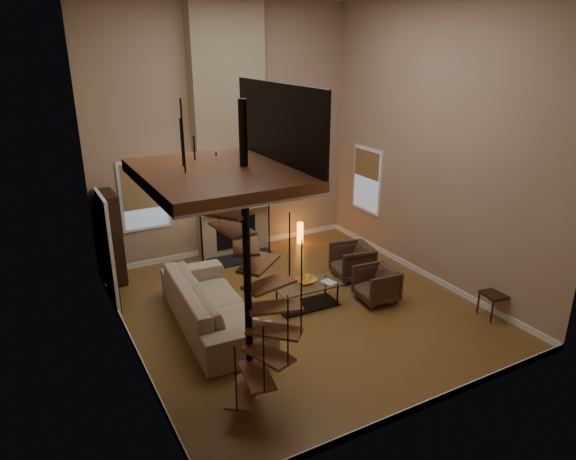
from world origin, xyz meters
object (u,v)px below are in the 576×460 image
floor_lamp (200,210)px  side_chair (500,289)px  sofa (212,304)px  accent_lamp (300,233)px  armchair_near (355,261)px  coffee_table (307,292)px  armchair_far (379,284)px  hutch (110,237)px

floor_lamp → side_chair: floor_lamp is taller
sofa → accent_lamp: (3.25, 2.62, -0.15)m
armchair_near → side_chair: (1.27, -2.56, 0.17)m
coffee_table → accent_lamp: bearing=62.4°
armchair_far → accent_lamp: bearing=-177.7°
armchair_near → armchair_far: (-0.23, -1.09, 0.00)m
hutch → side_chair: bearing=-40.0°
armchair_near → sofa: bearing=-71.9°
coffee_table → floor_lamp: (-1.19, 2.30, 1.13)m
sofa → accent_lamp: bearing=-47.8°
floor_lamp → side_chair: (3.99, -4.23, -0.89)m
hutch → armchair_near: (4.45, -2.23, -0.60)m
sofa → side_chair: bearing=-112.0°
floor_lamp → armchair_far: bearing=-47.8°
coffee_table → sofa: bearing=172.6°
sofa → armchair_far: (3.06, -0.69, -0.04)m
coffee_table → armchair_far: bearing=-19.4°
hutch → side_chair: (5.72, -4.79, -0.42)m
sofa → side_chair: 5.05m
armchair_near → accent_lamp: bearing=-167.7°
sofa → floor_lamp: bearing=-12.1°
sofa → coffee_table: (1.76, -0.23, -0.11)m
armchair_far → side_chair: bearing=51.0°
hutch → sofa: bearing=-66.3°
sofa → armchair_near: 3.32m
side_chair → sofa: bearing=154.7°
hutch → sofa: 2.93m
armchair_far → side_chair: 2.11m
accent_lamp → side_chair: side_chair is taller
accent_lamp → coffee_table: bearing=-117.6°
hutch → armchair_near: 5.01m
armchair_near → floor_lamp: 3.36m
accent_lamp → hutch: bearing=179.9°
hutch → armchair_far: 5.40m
sofa → side_chair: (4.56, -2.16, 0.13)m
armchair_far → floor_lamp: size_ratio=0.41×
hutch → floor_lamp: (1.72, -0.56, 0.46)m
hutch → coffee_table: (2.92, -2.86, -0.67)m
armchair_far → accent_lamp: 3.31m
side_chair → accent_lamp: bearing=105.4°
floor_lamp → coffee_table: bearing=-62.6°
armchair_near → accent_lamp: armchair_near is taller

